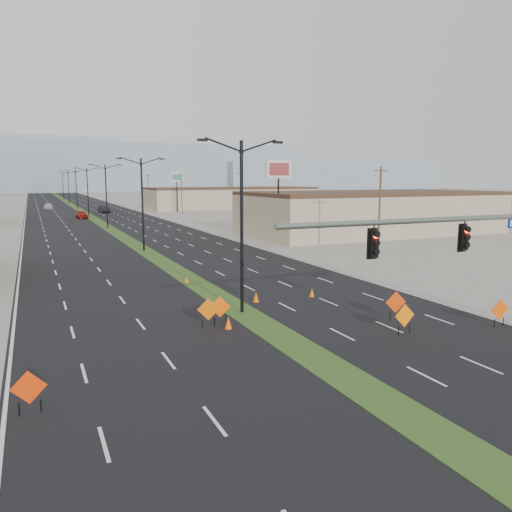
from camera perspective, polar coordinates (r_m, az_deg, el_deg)
name	(u,v)px	position (r m, az deg, el deg)	size (l,w,h in m)	color
ground	(365,390)	(19.88, 12.32, -14.72)	(600.00, 600.00, 0.00)	gray
road_surface	(87,215)	(115.33, -18.75, 4.50)	(25.00, 400.00, 0.02)	black
median_strip	(87,215)	(115.33, -18.75, 4.50)	(2.00, 400.00, 0.04)	#2B4C1B
building_se_near	(370,214)	(74.82, 12.88, 4.73)	(36.00, 18.00, 5.50)	tan
building_se_far	(232,199)	(133.94, -2.76, 6.58)	(44.00, 16.00, 5.00)	tan
mesa_center	(120,168)	(318.70, -15.24, 9.68)	(220.00, 50.00, 28.00)	#8B9EAD
mesa_east	(326,177)	(359.49, 7.96, 8.99)	(160.00, 50.00, 18.00)	#8B9EAD
signal_mast	(493,245)	(25.82, 25.42, 1.13)	(16.30, 0.60, 8.00)	slate
streetlight_0	(242,221)	(28.84, -1.65, 3.97)	(5.15, 0.24, 10.02)	black
streetlight_1	(142,201)	(55.69, -12.86, 6.13)	(5.15, 0.24, 10.02)	black
streetlight_2	(106,194)	(83.30, -16.74, 6.82)	(5.15, 0.24, 10.02)	black
streetlight_3	(88,190)	(111.10, -18.68, 7.15)	(5.15, 0.24, 10.02)	black
streetlight_4	(76,188)	(138.99, -19.85, 7.35)	(5.15, 0.24, 10.02)	black
streetlight_5	(69,186)	(166.91, -20.63, 7.48)	(5.15, 0.24, 10.02)	black
streetlight_6	(63,185)	(194.85, -21.19, 7.57)	(5.15, 0.24, 10.02)	black
utility_pole_0	(379,211)	(50.36, 13.92, 4.97)	(1.60, 0.20, 9.00)	#4C3823
utility_pole_1	(242,198)	(80.79, -1.64, 6.61)	(1.60, 0.20, 9.00)	#4C3823
utility_pole_2	(182,193)	(113.88, -8.48, 7.18)	(1.60, 0.20, 9.00)	#4C3823
utility_pole_3	(148,189)	(147.86, -12.22, 7.45)	(1.60, 0.20, 9.00)	#4C3823
car_left	(82,215)	(104.58, -19.29, 4.49)	(1.83, 4.55, 1.55)	maroon
car_mid	(104,209)	(120.82, -16.98, 5.15)	(1.75, 5.01, 1.65)	black
car_far	(48,207)	(137.26, -22.64, 5.23)	(2.08, 5.11, 1.48)	#AFB6B9
construction_sign_0	(29,389)	(18.87, -24.54, -13.67)	(1.16, 0.05, 1.55)	red
construction_sign_1	(208,310)	(26.79, -5.46, -6.21)	(1.16, 0.36, 1.59)	#DF5E04
construction_sign_2	(220,308)	(27.36, -4.14, -5.93)	(1.11, 0.41, 1.55)	#F45505
construction_sign_3	(396,303)	(29.12, 15.68, -5.22)	(1.21, 0.28, 1.63)	#E83C04
construction_sign_4	(405,317)	(26.58, 16.63, -6.67)	(1.19, 0.05, 1.59)	orange
construction_sign_5	(500,311)	(29.84, 26.09, -5.63)	(1.12, 0.21, 1.50)	#E14D04
cone_0	(256,297)	(32.10, 0.00, -4.72)	(0.41, 0.41, 0.68)	#DA5A04
cone_1	(228,323)	(26.58, -3.18, -7.66)	(0.40, 0.40, 0.66)	#FF5205
cone_2	(312,293)	(33.75, 6.41, -4.19)	(0.34, 0.34, 0.57)	orange
cone_3	(187,279)	(38.24, -7.94, -2.68)	(0.34, 0.34, 0.56)	orange
pole_sign_east_near	(279,175)	(62.72, 2.59, 9.22)	(3.30, 0.55, 10.08)	black
pole_sign_east_far	(177,180)	(119.73, -9.04, 8.57)	(3.00, 0.61, 9.15)	black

